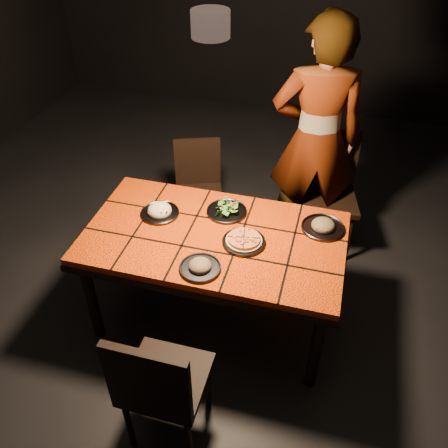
% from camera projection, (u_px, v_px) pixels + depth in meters
% --- Properties ---
extents(room_shell, '(6.04, 7.04, 3.08)m').
position_uv_depth(room_shell, '(212.00, 124.00, 2.45)').
color(room_shell, black).
rests_on(room_shell, ground).
extents(dining_table, '(1.62, 0.92, 0.75)m').
position_uv_depth(dining_table, '(214.00, 244.00, 2.97)').
color(dining_table, '#E44207').
rests_on(dining_table, ground).
extents(chair_near, '(0.42, 0.42, 0.93)m').
position_uv_depth(chair_near, '(159.00, 384.00, 2.37)').
color(chair_near, black).
rests_on(chair_near, ground).
extents(chair_far_left, '(0.48, 0.48, 0.82)m').
position_uv_depth(chair_far_left, '(199.00, 183.00, 3.86)').
color(chair_far_left, black).
rests_on(chair_far_left, ground).
extents(chair_far_right, '(0.52, 0.52, 0.96)m').
position_uv_depth(chair_far_right, '(328.00, 184.00, 3.70)').
color(chair_far_right, black).
rests_on(chair_far_right, ground).
extents(diner, '(0.75, 0.57, 1.85)m').
position_uv_depth(diner, '(316.00, 141.00, 3.48)').
color(diner, brown).
rests_on(diner, ground).
extents(pendant_lamp, '(0.18, 0.18, 1.06)m').
position_uv_depth(pendant_lamp, '(210.00, 20.00, 2.12)').
color(pendant_lamp, black).
rests_on(pendant_lamp, room_shell).
extents(plate_pizza, '(0.26, 0.26, 0.04)m').
position_uv_depth(plate_pizza, '(244.00, 241.00, 2.85)').
color(plate_pizza, '#313236').
rests_on(plate_pizza, dining_table).
extents(plate_pasta, '(0.25, 0.25, 0.08)m').
position_uv_depth(plate_pasta, '(160.00, 211.00, 3.07)').
color(plate_pasta, '#313236').
rests_on(plate_pasta, dining_table).
extents(plate_salad, '(0.26, 0.26, 0.07)m').
position_uv_depth(plate_salad, '(227.00, 209.00, 3.08)').
color(plate_salad, '#313236').
rests_on(plate_salad, dining_table).
extents(plate_mushroom_a, '(0.24, 0.24, 0.08)m').
position_uv_depth(plate_mushroom_a, '(200.00, 266.00, 2.68)').
color(plate_mushroom_a, '#313236').
rests_on(plate_mushroom_a, dining_table).
extents(plate_mushroom_b, '(0.27, 0.27, 0.09)m').
position_uv_depth(plate_mushroom_b, '(323.00, 226.00, 2.95)').
color(plate_mushroom_b, '#313236').
rests_on(plate_mushroom_b, dining_table).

